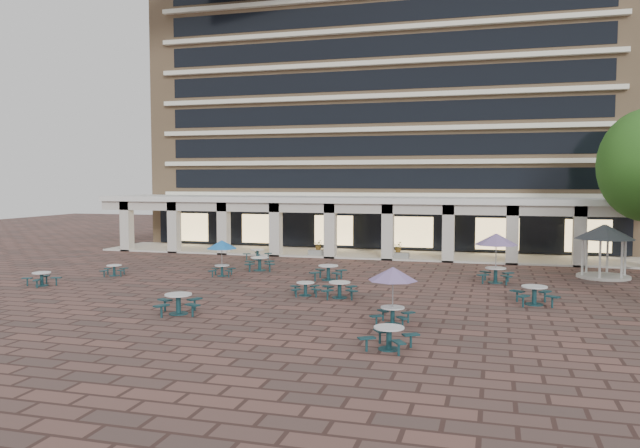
# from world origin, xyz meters

# --- Properties ---
(ground) EXTENTS (120.00, 120.00, 0.00)m
(ground) POSITION_xyz_m (0.00, 0.00, 0.00)
(ground) COLOR brown
(ground) RESTS_ON ground
(apartment_building) EXTENTS (40.00, 15.50, 25.20)m
(apartment_building) POSITION_xyz_m (0.00, 25.47, 12.60)
(apartment_building) COLOR tan
(apartment_building) RESTS_ON ground
(retail_arcade) EXTENTS (42.00, 6.60, 4.40)m
(retail_arcade) POSITION_xyz_m (0.00, 14.80, 3.00)
(retail_arcade) COLOR white
(retail_arcade) RESTS_ON ground
(picnic_table_0) EXTENTS (1.98, 1.98, 0.72)m
(picnic_table_0) POSITION_xyz_m (-13.96, -3.48, 0.43)
(picnic_table_0) COLOR #153E41
(picnic_table_0) RESTS_ON ground
(picnic_table_1) EXTENTS (2.03, 2.03, 0.78)m
(picnic_table_1) POSITION_xyz_m (2.28, -2.54, 0.47)
(picnic_table_1) COLOR #153E41
(picnic_table_1) RESTS_ON ground
(picnic_table_2) EXTENTS (1.79, 1.79, 0.66)m
(picnic_table_2) POSITION_xyz_m (0.52, -2.39, 0.40)
(picnic_table_2) COLOR #153E41
(picnic_table_2) RESTS_ON ground
(picnic_table_3) EXTENTS (1.98, 1.98, 0.77)m
(picnic_table_3) POSITION_xyz_m (6.08, -11.00, 0.46)
(picnic_table_3) COLOR #153E41
(picnic_table_3) RESTS_ON ground
(picnic_table_4) EXTENTS (1.83, 1.83, 2.11)m
(picnic_table_4) POSITION_xyz_m (-6.06, 2.24, 1.80)
(picnic_table_4) COLOR #153E41
(picnic_table_4) RESTS_ON ground
(picnic_table_5) EXTENTS (2.36, 2.36, 0.86)m
(picnic_table_5) POSITION_xyz_m (-3.41, -7.90, 0.51)
(picnic_table_5) COLOR #153E41
(picnic_table_5) RESTS_ON ground
(picnic_table_6) EXTENTS (1.96, 1.96, 2.26)m
(picnic_table_6) POSITION_xyz_m (5.62, -7.37, 1.92)
(picnic_table_6) COLOR #153E41
(picnic_table_6) RESTS_ON ground
(picnic_table_7) EXTENTS (2.15, 2.15, 0.86)m
(picnic_table_7) POSITION_xyz_m (11.21, -1.75, 0.51)
(picnic_table_7) COLOR #153E41
(picnic_table_7) RESTS_ON ground
(picnic_table_8) EXTENTS (1.76, 1.76, 0.65)m
(picnic_table_8) POSITION_xyz_m (-12.25, 0.59, 0.39)
(picnic_table_8) COLOR #153E41
(picnic_table_8) RESTS_ON ground
(picnic_table_9) EXTENTS (2.30, 2.30, 0.85)m
(picnic_table_9) POSITION_xyz_m (-4.75, 4.98, 0.51)
(picnic_table_9) COLOR #153E41
(picnic_table_9) RESTS_ON ground
(picnic_table_11) EXTENTS (2.36, 2.36, 2.73)m
(picnic_table_11) POSITION_xyz_m (9.51, 4.11, 2.32)
(picnic_table_11) COLOR #153E41
(picnic_table_11) RESTS_ON ground
(picnic_table_12) EXTENTS (1.99, 1.99, 0.74)m
(picnic_table_12) POSITION_xyz_m (-6.87, 10.00, 0.44)
(picnic_table_12) COLOR #153E41
(picnic_table_12) RESTS_ON ground
(picnic_table_13) EXTENTS (1.96, 1.96, 0.85)m
(picnic_table_13) POSITION_xyz_m (0.38, 2.51, 0.51)
(picnic_table_13) COLOR #153E41
(picnic_table_13) RESTS_ON ground
(gazebo) EXTENTS (3.33, 3.33, 3.10)m
(gazebo) POSITION_xyz_m (15.54, 7.66, 2.34)
(gazebo) COLOR beige
(gazebo) RESTS_ON ground
(planter_left) EXTENTS (1.50, 0.62, 1.25)m
(planter_left) POSITION_xyz_m (-3.14, 12.90, 0.50)
(planter_left) COLOR gray
(planter_left) RESTS_ON ground
(planter_right) EXTENTS (1.50, 0.76, 1.28)m
(planter_right) POSITION_xyz_m (2.81, 12.90, 0.53)
(planter_right) COLOR gray
(planter_right) RESTS_ON ground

